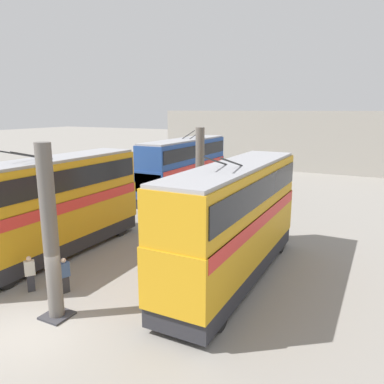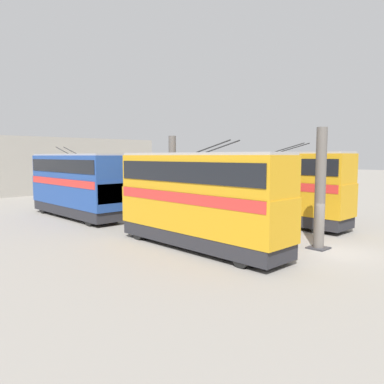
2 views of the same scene
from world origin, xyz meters
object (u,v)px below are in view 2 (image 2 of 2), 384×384
Objects in this scene: person_by_right_row at (277,238)px; oil_drum at (286,226)px; bus_right_mid at (75,181)px; bus_right_near at (198,195)px; person_aisle_midway at (208,215)px; bus_left_far at (274,183)px; person_aisle_foreground at (282,233)px; person_by_left_row at (253,214)px.

person_by_right_row is 1.79× the size of oil_drum.
bus_right_near is at bearing -180.00° from bus_right_mid.
person_aisle_midway is at bearing -158.65° from bus_right_mid.
person_aisle_midway is 1.14× the size of person_by_right_row.
bus_left_far is 6.26× the size of person_aisle_midway.
bus_right_mid is 17.02m from oil_drum.
bus_right_mid reaches higher than oil_drum.
oil_drum is (-4.34, -2.81, -0.52)m from person_aisle_midway.
person_aisle_foreground is (-17.26, -3.58, -2.15)m from bus_right_mid.
person_by_right_row is (-6.91, 2.09, -0.14)m from person_aisle_midway.
person_by_left_row is 1.94× the size of oil_drum.
bus_right_near reaches higher than person_aisle_foreground.
bus_left_far is 4.35m from oil_drum.
bus_right_near reaches higher than person_by_left_row.
person_aisle_midway reaches higher than person_by_left_row.
person_aisle_midway reaches higher than oil_drum.
bus_left_far reaches higher than bus_right_near.
oil_drum is (-0.99, -7.08, -2.51)m from bus_right_near.
person_aisle_foreground is 0.90× the size of person_by_left_row.
bus_right_near is at bearing 47.86° from person_aisle_midway.
bus_right_mid reaches higher than person_by_right_row.
bus_right_near is 14.28m from bus_right_mid.
person_by_left_row is at bearing 87.38° from bus_left_far.
bus_left_far is 7.76m from person_aisle_foreground.
bus_right_mid reaches higher than person_by_left_row.
bus_right_mid is (14.28, 0.00, 0.01)m from bus_right_near.
person_by_left_row is 2.71m from oil_drum.
bus_left_far is at bearing -42.85° from oil_drum.
bus_right_near reaches higher than person_by_right_row.
person_aisle_midway is 2.05× the size of oil_drum.
bus_right_near is at bearing 160.75° from person_aisle_foreground.
person_aisle_midway reaches higher than person_by_right_row.
person_aisle_midway is (-10.94, -4.28, -1.99)m from bus_right_mid.
oil_drum is at bearing 40.02° from person_by_left_row.
person_aisle_foreground is at bearing 127.71° from bus_left_far.
oil_drum is at bearing -155.12° from bus_right_mid.
person_by_left_row reaches higher than oil_drum.
oil_drum is at bearing -97.99° from bus_right_near.
person_by_left_row is 3.29m from person_aisle_midway.
bus_right_near is 5.12m from person_aisle_foreground.
bus_right_mid is at bearing 132.82° from person_by_right_row.
person_by_left_row is (4.66, -3.53, 0.10)m from person_aisle_foreground.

